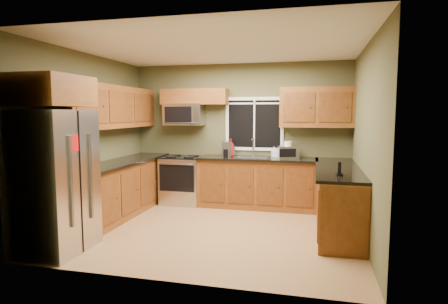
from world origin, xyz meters
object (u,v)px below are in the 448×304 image
at_px(toaster_oven, 288,152).
at_px(soap_bottle_b, 274,152).
at_px(cordless_phone, 339,172).
at_px(refrigerator, 55,181).
at_px(paper_towel_roll, 288,150).
at_px(coffee_maker, 226,150).
at_px(range, 183,180).
at_px(microwave, 184,114).
at_px(soap_bottle_a, 231,147).
at_px(kettle, 232,150).

bearing_deg(toaster_oven, soap_bottle_b, 158.95).
height_order(toaster_oven, cordless_phone, toaster_oven).
height_order(refrigerator, paper_towel_roll, refrigerator).
bearing_deg(coffee_maker, cordless_phone, -42.07).
distance_m(range, microwave, 1.27).
xyz_separation_m(range, coffee_maker, (0.87, 0.01, 0.60)).
bearing_deg(cordless_phone, soap_bottle_a, 135.03).
height_order(coffee_maker, soap_bottle_b, coffee_maker).
bearing_deg(microwave, range, -89.98).
relative_size(toaster_oven, soap_bottle_a, 1.26).
relative_size(range, paper_towel_roll, 2.71).
xyz_separation_m(toaster_oven, paper_towel_roll, (-0.00, -0.04, 0.05)).
height_order(microwave, soap_bottle_a, microwave).
relative_size(refrigerator, paper_towel_roll, 5.21).
distance_m(soap_bottle_a, cordless_phone, 2.65).
xyz_separation_m(range, cordless_phone, (2.80, -1.73, 0.53)).
bearing_deg(microwave, kettle, 2.68).
relative_size(soap_bottle_a, soap_bottle_b, 1.70).
bearing_deg(kettle, refrigerator, -118.97).
bearing_deg(coffee_maker, toaster_oven, 1.95).
bearing_deg(kettle, microwave, -177.32).
distance_m(range, toaster_oven, 2.10).
bearing_deg(toaster_oven, refrigerator, -133.79).
height_order(microwave, coffee_maker, microwave).
relative_size(refrigerator, kettle, 7.39).
bearing_deg(refrigerator, kettle, 61.03).
height_order(range, soap_bottle_a, soap_bottle_a).
xyz_separation_m(refrigerator, soap_bottle_b, (2.44, 2.92, 0.14)).
relative_size(microwave, cordless_phone, 4.17).
xyz_separation_m(toaster_oven, coffee_maker, (-1.14, -0.04, 0.02)).
bearing_deg(kettle, soap_bottle_b, -1.85).
bearing_deg(cordless_phone, toaster_oven, 113.84).
xyz_separation_m(range, microwave, (-0.00, 0.14, 1.26)).
bearing_deg(soap_bottle_b, kettle, 178.15).
distance_m(range, coffee_maker, 1.06).
bearing_deg(coffee_maker, soap_bottle_b, 9.15).
xyz_separation_m(coffee_maker, soap_bottle_b, (0.88, 0.14, -0.03)).
bearing_deg(microwave, soap_bottle_a, 0.55).
relative_size(microwave, soap_bottle_a, 2.30).
bearing_deg(soap_bottle_a, cordless_phone, -44.97).
height_order(microwave, soap_bottle_b, microwave).
bearing_deg(kettle, toaster_oven, -6.83).
relative_size(refrigerator, range, 1.92).
xyz_separation_m(microwave, paper_towel_roll, (2.01, -0.12, -0.63)).
height_order(refrigerator, cordless_phone, refrigerator).
bearing_deg(range, coffee_maker, 0.87).
height_order(refrigerator, coffee_maker, refrigerator).
relative_size(toaster_oven, coffee_maker, 1.47).
bearing_deg(soap_bottle_a, kettle, 65.30).
distance_m(toaster_oven, coffee_maker, 1.14).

